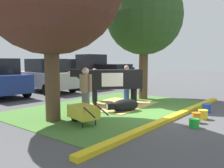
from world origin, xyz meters
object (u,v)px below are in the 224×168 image
object	(u,v)px
person_visitor_far	(127,81)
bucket_blue	(206,108)
calf_lying	(124,106)
person_visitor_near	(86,91)
cow_holstein	(112,79)
bucket_green	(194,123)
pickup_truck_black	(99,71)
bucket_yellow	(203,114)
bucket_orange	(196,117)
sedan_red	(75,74)
person_handler	(95,84)
hatchback_white	(46,76)
shade_tree_right	(144,17)
wheelbarrow	(83,112)

from	to	relation	value
person_visitor_far	bucket_blue	size ratio (longest dim) A/B	5.05
calf_lying	person_visitor_near	world-z (taller)	person_visitor_near
cow_holstein	calf_lying	world-z (taller)	cow_holstein
bucket_green	pickup_truck_black	bearing A→B (deg)	54.24
calf_lying	bucket_yellow	world-z (taller)	calf_lying
bucket_orange	sedan_red	bearing A→B (deg)	67.35
person_handler	person_visitor_far	distance (m)	1.58
hatchback_white	sedan_red	distance (m)	2.63
calf_lying	cow_holstein	bearing A→B (deg)	56.54
bucket_orange	calf_lying	bearing A→B (deg)	92.77
bucket_green	bucket_yellow	distance (m)	1.17
person_handler	bucket_green	bearing A→B (deg)	-105.95
bucket_yellow	pickup_truck_black	size ratio (longest dim) A/B	0.06
shade_tree_right	person_visitor_near	xyz separation A→B (m)	(-4.58, -0.56, -3.13)
person_handler	person_visitor_near	size ratio (longest dim) A/B	0.92
wheelbarrow	bucket_blue	xyz separation A→B (m)	(4.04, -2.30, -0.22)
person_handler	bucket_blue	world-z (taller)	person_handler
person_visitor_near	person_visitor_far	xyz separation A→B (m)	(3.84, 1.06, 0.00)
person_visitor_near	wheelbarrow	xyz separation A→B (m)	(-0.73, -0.61, -0.52)
cow_holstein	bucket_blue	bearing A→B (deg)	-75.03
person_visitor_near	hatchback_white	xyz separation A→B (m)	(3.20, 6.64, 0.08)
sedan_red	pickup_truck_black	distance (m)	2.70
wheelbarrow	person_visitor_near	bearing A→B (deg)	39.96
cow_holstein	sedan_red	xyz separation A→B (m)	(3.48, 6.15, -0.12)
wheelbarrow	pickup_truck_black	bearing A→B (deg)	39.76
person_visitor_near	bucket_green	bearing A→B (deg)	-72.24
calf_lying	pickup_truck_black	bearing A→B (deg)	47.27
bucket_green	calf_lying	bearing A→B (deg)	80.78
person_visitor_far	wheelbarrow	xyz separation A→B (m)	(-4.57, -1.67, -0.52)
calf_lying	hatchback_white	world-z (taller)	hatchback_white
bucket_blue	sedan_red	bearing A→B (deg)	75.73
calf_lying	bucket_yellow	xyz separation A→B (m)	(0.71, -2.64, -0.08)
bucket_blue	sedan_red	size ratio (longest dim) A/B	0.07
hatchback_white	cow_holstein	bearing A→B (deg)	-98.37
calf_lying	sedan_red	xyz separation A→B (m)	(4.31, 7.42, 0.75)
bucket_green	hatchback_white	bearing A→B (deg)	77.76
bucket_orange	shade_tree_right	bearing A→B (deg)	51.34
bucket_orange	sedan_red	distance (m)	10.91
calf_lying	bucket_yellow	distance (m)	2.73
bucket_yellow	sedan_red	size ratio (longest dim) A/B	0.07
cow_holstein	bucket_green	world-z (taller)	cow_holstein
calf_lying	bucket_blue	size ratio (longest dim) A/B	3.95
bucket_green	bucket_blue	bearing A→B (deg)	9.11
cow_holstein	wheelbarrow	distance (m)	3.43
cow_holstein	sedan_red	bearing A→B (deg)	60.51
cow_holstein	bucket_green	size ratio (longest dim) A/B	8.61
calf_lying	bucket_orange	distance (m)	2.63
shade_tree_right	calf_lying	xyz separation A→B (m)	(-3.08, -1.07, -3.80)
person_visitor_far	hatchback_white	bearing A→B (deg)	96.58
bucket_green	sedan_red	xyz separation A→B (m)	(4.76, 10.18, 0.85)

